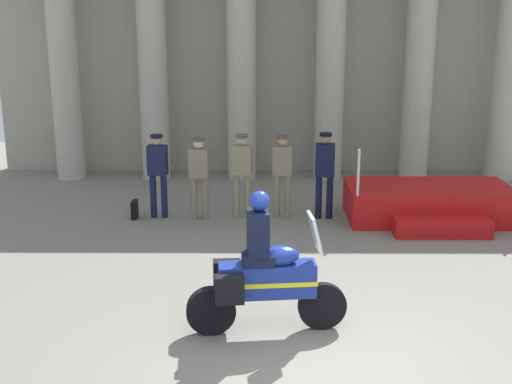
# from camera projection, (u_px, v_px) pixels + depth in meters

# --- Properties ---
(ground_plane) EXTENTS (28.00, 28.00, 0.00)m
(ground_plane) POSITION_uv_depth(u_px,v_px,m) (320.00, 372.00, 7.77)
(ground_plane) COLOR gray
(colonnade_backdrop) EXTENTS (14.50, 1.55, 5.82)m
(colonnade_backdrop) POSITION_uv_depth(u_px,v_px,m) (285.00, 49.00, 16.48)
(colonnade_backdrop) COLOR #A49F91
(colonnade_backdrop) RESTS_ON ground_plane
(reviewing_stand) EXTENTS (3.24, 2.16, 1.57)m
(reviewing_stand) POSITION_uv_depth(u_px,v_px,m) (429.00, 204.00, 13.36)
(reviewing_stand) COLOR #B71414
(reviewing_stand) RESTS_ON ground_plane
(officer_in_row_0) EXTENTS (0.40, 0.27, 1.70)m
(officer_in_row_0) POSITION_uv_depth(u_px,v_px,m) (158.00, 169.00, 13.32)
(officer_in_row_0) COLOR #141938
(officer_in_row_0) RESTS_ON ground_plane
(officer_in_row_1) EXTENTS (0.40, 0.27, 1.66)m
(officer_in_row_1) POSITION_uv_depth(u_px,v_px,m) (199.00, 172.00, 13.23)
(officer_in_row_1) COLOR #7A7056
(officer_in_row_1) RESTS_ON ground_plane
(officer_in_row_2) EXTENTS (0.40, 0.27, 1.70)m
(officer_in_row_2) POSITION_uv_depth(u_px,v_px,m) (242.00, 169.00, 13.33)
(officer_in_row_2) COLOR #847A5B
(officer_in_row_2) RESTS_ON ground_plane
(officer_in_row_3) EXTENTS (0.40, 0.27, 1.69)m
(officer_in_row_3) POSITION_uv_depth(u_px,v_px,m) (283.00, 170.00, 13.31)
(officer_in_row_3) COLOR #7A7056
(officer_in_row_3) RESTS_ON ground_plane
(officer_in_row_4) EXTENTS (0.40, 0.27, 1.74)m
(officer_in_row_4) POSITION_uv_depth(u_px,v_px,m) (325.00, 169.00, 13.26)
(officer_in_row_4) COLOR black
(officer_in_row_4) RESTS_ON ground_plane
(motorcycle_with_rider) EXTENTS (2.09, 0.73, 1.90)m
(motorcycle_with_rider) POSITION_uv_depth(u_px,v_px,m) (262.00, 274.00, 8.55)
(motorcycle_with_rider) COLOR black
(motorcycle_with_rider) RESTS_ON ground_plane
(briefcase_on_ground) EXTENTS (0.10, 0.32, 0.36)m
(briefcase_on_ground) POSITION_uv_depth(u_px,v_px,m) (135.00, 210.00, 13.48)
(briefcase_on_ground) COLOR black
(briefcase_on_ground) RESTS_ON ground_plane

